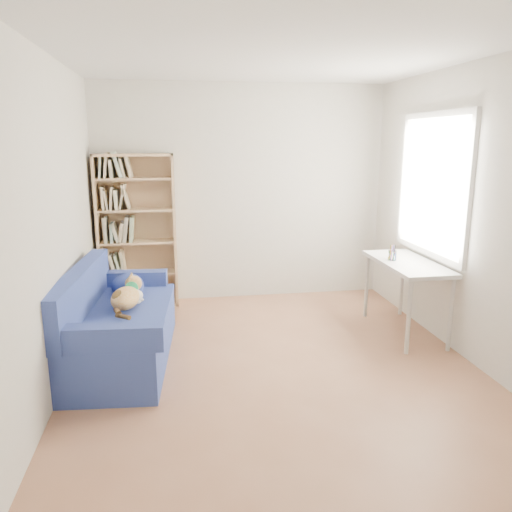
{
  "coord_description": "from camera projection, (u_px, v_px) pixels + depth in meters",
  "views": [
    {
      "loc": [
        -0.81,
        -4.03,
        1.94
      ],
      "look_at": [
        -0.06,
        0.58,
        0.85
      ],
      "focal_mm": 35.0,
      "sensor_mm": 36.0,
      "label": 1
    }
  ],
  "objects": [
    {
      "name": "ground",
      "position": [
        273.0,
        363.0,
        4.44
      ],
      "size": [
        4.0,
        4.0,
        0.0
      ],
      "primitive_type": "plane",
      "color": "#925E42",
      "rests_on": "ground"
    },
    {
      "name": "room_shell",
      "position": [
        285.0,
        177.0,
        4.11
      ],
      "size": [
        3.54,
        4.04,
        2.62
      ],
      "color": "silver",
      "rests_on": "ground"
    },
    {
      "name": "sofa",
      "position": [
        117.0,
        325.0,
        4.45
      ],
      "size": [
        0.95,
        1.78,
        0.85
      ],
      "rotation": [
        0.0,
        0.0,
        -0.08
      ],
      "color": "navy",
      "rests_on": "ground"
    },
    {
      "name": "bookshelf",
      "position": [
        138.0,
        238.0,
        5.83
      ],
      "size": [
        0.89,
        0.28,
        1.79
      ],
      "color": "tan",
      "rests_on": "ground"
    },
    {
      "name": "desk",
      "position": [
        407.0,
        269.0,
        5.01
      ],
      "size": [
        0.52,
        1.13,
        0.75
      ],
      "color": "white",
      "rests_on": "ground"
    },
    {
      "name": "pen_cup",
      "position": [
        392.0,
        254.0,
        5.04
      ],
      "size": [
        0.08,
        0.08,
        0.16
      ],
      "color": "white",
      "rests_on": "desk"
    }
  ]
}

